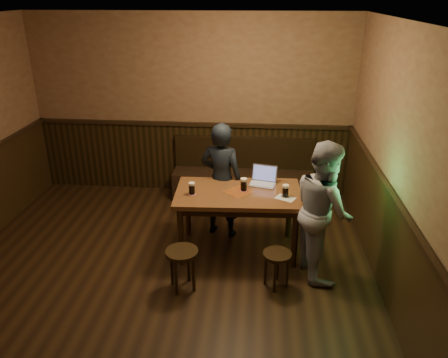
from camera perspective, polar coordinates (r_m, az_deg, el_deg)
room at (r=4.40m, az=-9.76°, el=-2.02°), size 5.04×6.04×2.84m
bench at (r=6.94m, az=2.56°, el=0.02°), size 2.20×0.50×0.95m
pub_table at (r=5.35m, az=1.87°, el=-2.71°), size 1.56×0.94×0.82m
stool_left at (r=4.84m, az=-5.50°, el=-10.26°), size 0.46×0.46×0.48m
stool_right at (r=4.91m, az=6.93°, el=-10.42°), size 0.37×0.37×0.43m
pint_left at (r=5.22m, az=-4.23°, el=-1.24°), size 0.10×0.10×0.15m
pint_mid at (r=5.30m, az=2.59°, el=-0.73°), size 0.10×0.10×0.16m
pint_right at (r=5.19m, az=8.03°, el=-1.54°), size 0.10×0.10×0.15m
laptop at (r=5.52m, az=5.15°, el=-0.04°), size 0.37×0.32×0.23m
menu at (r=5.19m, az=8.02°, el=-2.48°), size 0.26×0.23×0.00m
person_suit at (r=5.70m, az=-0.33°, el=-0.19°), size 0.65×0.52×1.56m
person_grey at (r=5.02m, az=12.82°, el=-3.95°), size 0.77×0.90×1.61m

